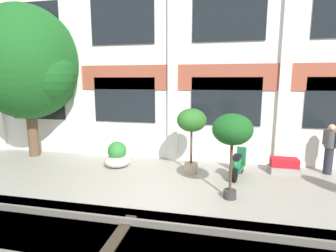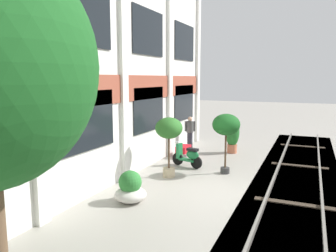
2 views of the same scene
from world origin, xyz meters
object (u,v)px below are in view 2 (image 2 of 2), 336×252
scooter_near_curb (188,156)px  resident_by_doorway (190,132)px  potted_plant_terracotta_small (169,132)px  potted_plant_square_trough (183,152)px  potted_plant_glazed_jar (232,134)px  potted_plant_tall_urn (226,126)px  potted_plant_wide_bowl (130,189)px

scooter_near_curb → resident_by_doorway: 3.05m
potted_plant_terracotta_small → scooter_near_curb: 1.90m
potted_plant_square_trough → scooter_near_curb: (-1.50, -0.78, 0.20)m
potted_plant_glazed_jar → scooter_near_curb: size_ratio=1.20×
potted_plant_glazed_jar → scooter_near_curb: potted_plant_glazed_jar is taller
scooter_near_curb → potted_plant_terracotta_small: bearing=98.6°
resident_by_doorway → scooter_near_curb: bearing=-14.6°
resident_by_doorway → potted_plant_tall_urn: bearing=5.3°
potted_plant_glazed_jar → potted_plant_tall_urn: (-3.39, -0.51, 0.87)m
potted_plant_tall_urn → scooter_near_curb: bearing=80.0°
potted_plant_glazed_jar → potted_plant_tall_urn: 3.54m
scooter_near_curb → resident_by_doorway: resident_by_doorway is taller
potted_plant_square_trough → resident_by_doorway: resident_by_doorway is taller
potted_plant_square_trough → resident_by_doorway: bearing=8.1°
potted_plant_square_trough → potted_plant_terracotta_small: size_ratio=0.47×
potted_plant_glazed_jar → potted_plant_wide_bowl: size_ratio=1.80×
potted_plant_terracotta_small → resident_by_doorway: size_ratio=1.30×
potted_plant_glazed_jar → resident_by_doorway: (-0.27, 1.99, 0.01)m
potted_plant_terracotta_small → scooter_near_curb: potted_plant_terracotta_small is taller
potted_plant_square_trough → resident_by_doorway: size_ratio=0.61×
potted_plant_glazed_jar → resident_by_doorway: 2.00m
scooter_near_curb → resident_by_doorway: (2.86, 0.97, 0.44)m
scooter_near_curb → resident_by_doorway: bearing=-55.8°
potted_plant_glazed_jar → potted_plant_wide_bowl: bearing=170.2°
potted_plant_tall_urn → scooter_near_curb: (0.27, 1.53, -1.31)m
potted_plant_tall_urn → potted_plant_terracotta_small: 2.10m
potted_plant_glazed_jar → potted_plant_terracotta_small: size_ratio=0.77×
potted_plant_square_trough → scooter_near_curb: size_ratio=0.74×
potted_plant_tall_urn → potted_plant_square_trough: 3.28m
potted_plant_tall_urn → scooter_near_curb: 2.03m
potted_plant_wide_bowl → scooter_near_curb: (4.07, -0.23, 0.07)m
potted_plant_glazed_jar → potted_plant_square_trough: bearing=132.2°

